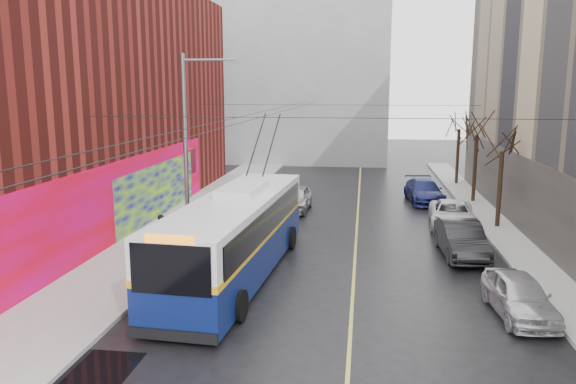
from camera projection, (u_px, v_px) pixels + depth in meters
name	position (u px, v px, depth m)	size (l,w,h in m)	color
ground	(296.00, 356.00, 15.87)	(140.00, 140.00, 0.00)	black
sidewalk_left	(169.00, 235.00, 28.61)	(4.00, 60.00, 0.15)	gray
sidewalk_right	(516.00, 248.00, 26.36)	(2.00, 60.00, 0.15)	gray
lane_line	(357.00, 233.00, 29.31)	(0.12, 50.00, 0.01)	#BFB74C
building_left	(34.00, 97.00, 30.35)	(12.11, 36.00, 14.00)	#551511
building_far	(291.00, 73.00, 58.86)	(20.50, 12.10, 18.00)	gray
streetlight_pole	(189.00, 147.00, 25.55)	(2.65, 0.60, 9.00)	slate
catenary_wires	(282.00, 112.00, 29.46)	(18.00, 60.00, 0.22)	black
tree_near	(503.00, 137.00, 29.36)	(3.20, 3.20, 6.40)	black
tree_mid	(478.00, 123.00, 36.13)	(3.20, 3.20, 6.68)	black
tree_far	(460.00, 119.00, 42.97)	(3.20, 3.20, 6.57)	black
puddle	(88.00, 377.00, 14.74)	(2.05, 2.98, 0.01)	black
pigeons_flying	(259.00, 106.00, 25.32)	(1.65, 3.15, 2.09)	slate
trolleybus	(236.00, 234.00, 22.34)	(3.73, 13.30, 6.24)	#0A164C
parked_car_a	(519.00, 296.00, 18.57)	(1.67, 4.14, 1.41)	silver
parked_car_b	(461.00, 239.00, 25.19)	(1.68, 4.81, 1.59)	black
parked_car_c	(452.00, 214.00, 30.47)	(2.36, 5.11, 1.42)	white
parked_car_d	(424.00, 191.00, 37.16)	(2.10, 5.17, 1.50)	navy
following_car	(295.00, 198.00, 34.69)	(1.79, 4.45, 1.52)	#AEAFB3
pedestrian_a	(163.00, 243.00, 24.16)	(0.55, 0.36, 1.52)	black
pedestrian_b	(162.00, 231.00, 26.21)	(0.74, 0.58, 1.53)	black
pedestrian_c	(192.00, 222.00, 27.56)	(1.10, 0.63, 1.71)	black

